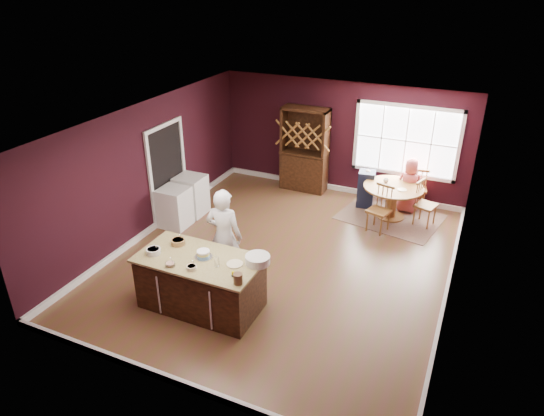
{
  "coord_description": "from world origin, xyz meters",
  "views": [
    {
      "loc": [
        3.03,
        -7.27,
        5.01
      ],
      "look_at": [
        -0.23,
        -0.03,
        1.05
      ],
      "focal_mm": 32.0,
      "sensor_mm": 36.0,
      "label": 1
    }
  ],
  "objects_px": {
    "chair_north": "(417,187)",
    "toddler": "(364,173)",
    "chair_south": "(379,209)",
    "layer_cake": "(203,254)",
    "seated_woman": "(409,185)",
    "hutch": "(305,150)",
    "washer": "(175,207)",
    "dryer": "(191,195)",
    "dining_table": "(393,195)",
    "high_chair": "(366,188)",
    "chair_east": "(426,203)",
    "baker": "(224,237)",
    "kitchen_island": "(201,283)"
  },
  "relations": [
    {
      "from": "baker",
      "to": "chair_north",
      "type": "bearing_deg",
      "value": -127.89
    },
    {
      "from": "washer",
      "to": "dryer",
      "type": "distance_m",
      "value": 0.64
    },
    {
      "from": "layer_cake",
      "to": "kitchen_island",
      "type": "bearing_deg",
      "value": -136.81
    },
    {
      "from": "dining_table",
      "to": "baker",
      "type": "bearing_deg",
      "value": -120.86
    },
    {
      "from": "layer_cake",
      "to": "hutch",
      "type": "height_order",
      "value": "hutch"
    },
    {
      "from": "kitchen_island",
      "to": "high_chair",
      "type": "distance_m",
      "value": 4.98
    },
    {
      "from": "layer_cake",
      "to": "high_chair",
      "type": "distance_m",
      "value": 4.94
    },
    {
      "from": "dining_table",
      "to": "chair_north",
      "type": "relative_size",
      "value": 1.27
    },
    {
      "from": "baker",
      "to": "seated_woman",
      "type": "distance_m",
      "value": 4.76
    },
    {
      "from": "chair_north",
      "to": "hutch",
      "type": "bearing_deg",
      "value": -9.51
    },
    {
      "from": "dining_table",
      "to": "baker",
      "type": "distance_m",
      "value": 4.23
    },
    {
      "from": "hutch",
      "to": "dryer",
      "type": "distance_m",
      "value": 2.99
    },
    {
      "from": "washer",
      "to": "kitchen_island",
      "type": "bearing_deg",
      "value": -47.28
    },
    {
      "from": "kitchen_island",
      "to": "seated_woman",
      "type": "xyz_separation_m",
      "value": [
        2.42,
        4.9,
        0.19
      ]
    },
    {
      "from": "seated_woman",
      "to": "toddler",
      "type": "xyz_separation_m",
      "value": [
        -1.02,
        -0.12,
        0.18
      ]
    },
    {
      "from": "dining_table",
      "to": "hutch",
      "type": "relative_size",
      "value": 0.63
    },
    {
      "from": "kitchen_island",
      "to": "dining_table",
      "type": "relative_size",
      "value": 1.53
    },
    {
      "from": "chair_east",
      "to": "toddler",
      "type": "xyz_separation_m",
      "value": [
        -1.47,
        0.4,
        0.31
      ]
    },
    {
      "from": "seated_woman",
      "to": "kitchen_island",
      "type": "bearing_deg",
      "value": 62.95
    },
    {
      "from": "layer_cake",
      "to": "seated_woman",
      "type": "xyz_separation_m",
      "value": [
        2.37,
        4.85,
        -0.35
      ]
    },
    {
      "from": "chair_south",
      "to": "seated_woman",
      "type": "distance_m",
      "value": 1.26
    },
    {
      "from": "hutch",
      "to": "washer",
      "type": "xyz_separation_m",
      "value": [
        -1.81,
        -2.94,
        -0.6
      ]
    },
    {
      "from": "chair_north",
      "to": "seated_woman",
      "type": "bearing_deg",
      "value": 53.1
    },
    {
      "from": "seated_woman",
      "to": "toddler",
      "type": "relative_size",
      "value": 4.86
    },
    {
      "from": "dining_table",
      "to": "chair_north",
      "type": "bearing_deg",
      "value": 62.09
    },
    {
      "from": "baker",
      "to": "chair_north",
      "type": "height_order",
      "value": "baker"
    },
    {
      "from": "chair_south",
      "to": "toddler",
      "type": "height_order",
      "value": "chair_south"
    },
    {
      "from": "chair_north",
      "to": "hutch",
      "type": "height_order",
      "value": "hutch"
    },
    {
      "from": "toddler",
      "to": "layer_cake",
      "type": "bearing_deg",
      "value": -105.96
    },
    {
      "from": "dining_table",
      "to": "chair_east",
      "type": "distance_m",
      "value": 0.72
    },
    {
      "from": "kitchen_island",
      "to": "high_chair",
      "type": "relative_size",
      "value": 2.21
    },
    {
      "from": "kitchen_island",
      "to": "chair_south",
      "type": "bearing_deg",
      "value": 61.29
    },
    {
      "from": "dining_table",
      "to": "toddler",
      "type": "bearing_deg",
      "value": 154.98
    },
    {
      "from": "seated_woman",
      "to": "hutch",
      "type": "relative_size",
      "value": 0.61
    },
    {
      "from": "kitchen_island",
      "to": "baker",
      "type": "relative_size",
      "value": 1.12
    },
    {
      "from": "kitchen_island",
      "to": "seated_woman",
      "type": "height_order",
      "value": "seated_woman"
    },
    {
      "from": "dryer",
      "to": "dining_table",
      "type": "bearing_deg",
      "value": 21.57
    },
    {
      "from": "layer_cake",
      "to": "toddler",
      "type": "relative_size",
      "value": 1.1
    },
    {
      "from": "dining_table",
      "to": "layer_cake",
      "type": "bearing_deg",
      "value": -115.65
    },
    {
      "from": "chair_east",
      "to": "washer",
      "type": "bearing_deg",
      "value": 130.82
    },
    {
      "from": "baker",
      "to": "chair_south",
      "type": "bearing_deg",
      "value": -132.63
    },
    {
      "from": "chair_north",
      "to": "toddler",
      "type": "xyz_separation_m",
      "value": [
        -1.15,
        -0.41,
        0.3
      ]
    },
    {
      "from": "baker",
      "to": "hutch",
      "type": "distance_m",
      "value": 4.29
    },
    {
      "from": "baker",
      "to": "hutch",
      "type": "relative_size",
      "value": 0.85
    },
    {
      "from": "kitchen_island",
      "to": "baker",
      "type": "xyz_separation_m",
      "value": [
        -0.01,
        0.81,
        0.44
      ]
    },
    {
      "from": "kitchen_island",
      "to": "chair_south",
      "type": "xyz_separation_m",
      "value": [
        2.03,
        3.7,
        0.07
      ]
    },
    {
      "from": "chair_east",
      "to": "hutch",
      "type": "relative_size",
      "value": 0.49
    },
    {
      "from": "dining_table",
      "to": "high_chair",
      "type": "distance_m",
      "value": 0.75
    },
    {
      "from": "chair_east",
      "to": "chair_north",
      "type": "distance_m",
      "value": 0.87
    },
    {
      "from": "chair_east",
      "to": "hutch",
      "type": "bearing_deg",
      "value": 93.07
    }
  ]
}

